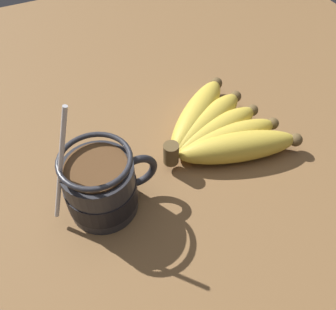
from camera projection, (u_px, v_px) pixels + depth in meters
The scene contains 3 objects.
table at pixel (140, 201), 48.29cm from camera, with size 111.53×111.53×3.72cm.
coffee_mug at pixel (101, 185), 42.94cm from camera, with size 13.23×8.36×16.68cm.
banana_bunch at pixel (217, 130), 51.32cm from camera, with size 18.45×18.47×4.34cm.
Camera 1 is at (-8.15, -26.23, 42.19)cm, focal length 40.00 mm.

